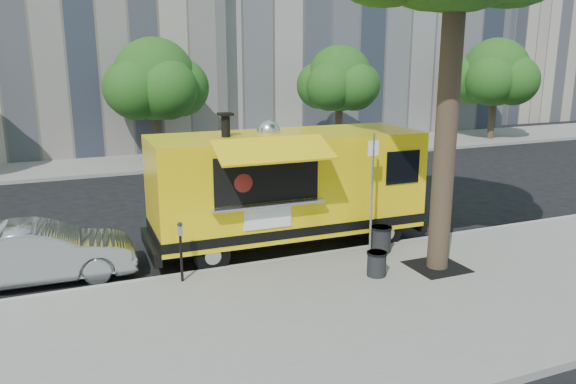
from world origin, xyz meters
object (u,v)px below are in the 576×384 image
at_px(far_tree_b, 154,79).
at_px(far_tree_c, 340,79).
at_px(trash_bin_left, 377,263).
at_px(trash_bin_right, 381,238).
at_px(parking_meter, 181,245).
at_px(far_tree_d, 495,72).
at_px(food_truck, 286,186).
at_px(sedan, 39,253).
at_px(sign_post, 372,188).

height_order(far_tree_b, far_tree_c, far_tree_b).
relative_size(trash_bin_left, trash_bin_right, 0.85).
height_order(far_tree_b, parking_meter, far_tree_b).
relative_size(far_tree_b, trash_bin_right, 8.54).
distance_m(far_tree_c, far_tree_d, 10.00).
bearing_deg(food_truck, trash_bin_right, -38.82).
bearing_deg(sedan, far_tree_b, -19.07).
bearing_deg(far_tree_c, trash_bin_right, -113.67).
bearing_deg(far_tree_d, trash_bin_right, -138.90).
height_order(far_tree_d, food_truck, far_tree_d).
bearing_deg(far_tree_c, food_truck, -122.97).
bearing_deg(trash_bin_left, trash_bin_right, 54.96).
distance_m(food_truck, sedan, 5.96).
relative_size(far_tree_c, far_tree_d, 0.92).
bearing_deg(trash_bin_right, sign_post, -159.66).
xyz_separation_m(food_truck, sedan, (-5.88, 0.01, -1.00)).
relative_size(sign_post, trash_bin_right, 4.66).
bearing_deg(far_tree_d, far_tree_c, -178.85).
bearing_deg(parking_meter, far_tree_c, 51.34).
bearing_deg(far_tree_b, sign_post, -79.85).
distance_m(sedan, trash_bin_left, 7.44).
distance_m(far_tree_c, parking_meter, 17.82).
relative_size(far_tree_d, trash_bin_left, 10.28).
height_order(far_tree_d, parking_meter, far_tree_d).
distance_m(far_tree_b, trash_bin_right, 14.79).
distance_m(parking_meter, trash_bin_right, 4.97).
bearing_deg(far_tree_d, sedan, -152.46).
bearing_deg(food_truck, parking_meter, -152.61).
height_order(far_tree_b, sign_post, far_tree_b).
bearing_deg(parking_meter, far_tree_b, 81.90).
xyz_separation_m(far_tree_c, sedan, (-13.81, -12.22, -3.05)).
height_order(far_tree_c, sign_post, far_tree_c).
bearing_deg(far_tree_d, far_tree_b, 179.70).
distance_m(far_tree_c, trash_bin_right, 15.41).
bearing_deg(trash_bin_right, sedan, 168.48).
bearing_deg(parking_meter, trash_bin_right, -0.60).
relative_size(sign_post, food_truck, 0.42).
bearing_deg(sedan, sign_post, -101.28).
distance_m(far_tree_b, food_truck, 12.76).
relative_size(far_tree_b, sign_post, 1.83).
xyz_separation_m(far_tree_c, trash_bin_left, (-6.96, -15.10, -3.27)).
bearing_deg(food_truck, far_tree_b, 95.89).
bearing_deg(trash_bin_right, far_tree_b, 101.82).
bearing_deg(trash_bin_right, far_tree_d, 41.10).
bearing_deg(parking_meter, sedan, 151.44).
bearing_deg(trash_bin_left, sign_post, 66.08).
distance_m(food_truck, trash_bin_left, 3.27).
height_order(food_truck, sedan, food_truck).
bearing_deg(trash_bin_right, trash_bin_left, -125.04).
bearing_deg(far_tree_c, parking_meter, -128.66).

